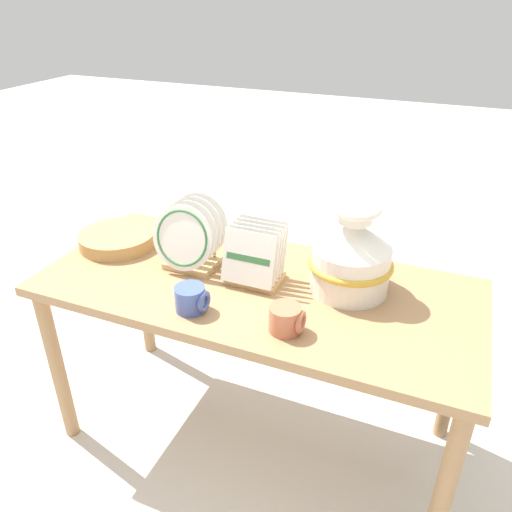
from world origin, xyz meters
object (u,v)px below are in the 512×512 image
dish_rack_round_plates (190,240)px  mug_terracotta_glaze (287,319)px  mug_cobalt_glaze (192,299)px  ceramic_vase (351,255)px  dish_rack_square_plates (255,260)px  wicker_charger_stack (118,239)px

dish_rack_round_plates → mug_terracotta_glaze: dish_rack_round_plates is taller
mug_terracotta_glaze → mug_cobalt_glaze: same height
ceramic_vase → dish_rack_square_plates: (-0.32, -0.07, -0.05)m
wicker_charger_stack → mug_terracotta_glaze: 0.85m
dish_rack_square_plates → mug_terracotta_glaze: size_ratio=1.92×
dish_rack_round_plates → mug_cobalt_glaze: 0.29m
mug_terracotta_glaze → mug_cobalt_glaze: bearing=-177.5°
mug_terracotta_glaze → mug_cobalt_glaze: 0.31m
dish_rack_square_plates → ceramic_vase: bearing=12.2°
ceramic_vase → mug_cobalt_glaze: 0.54m
ceramic_vase → mug_terracotta_glaze: size_ratio=2.92×
dish_rack_square_plates → mug_cobalt_glaze: (-0.12, -0.25, -0.04)m
dish_rack_square_plates → wicker_charger_stack: dish_rack_square_plates is taller
mug_terracotta_glaze → dish_rack_square_plates: bearing=130.5°
mug_terracotta_glaze → mug_cobalt_glaze: (-0.31, -0.01, 0.00)m
wicker_charger_stack → dish_rack_square_plates: bearing=-3.5°
ceramic_vase → dish_rack_square_plates: size_ratio=1.52×
ceramic_vase → mug_cobalt_glaze: size_ratio=2.92×
dish_rack_round_plates → mug_terracotta_glaze: 0.51m
ceramic_vase → dish_rack_round_plates: (-0.57, -0.07, -0.02)m
wicker_charger_stack → mug_terracotta_glaze: bearing=-18.5°
dish_rack_square_plates → mug_cobalt_glaze: 0.27m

